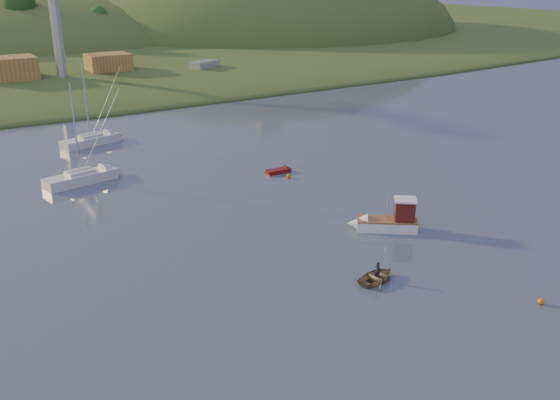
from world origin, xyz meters
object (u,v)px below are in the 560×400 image
fishing_boat (382,221)px  sailboat_far (90,140)px  sailboat_near (81,177)px  canoe (377,276)px  red_tender (283,170)px

fishing_boat → sailboat_far: size_ratio=0.57×
fishing_boat → sailboat_near: sailboat_near is taller
sailboat_far → canoe: (7.99, -53.92, -0.36)m
fishing_boat → sailboat_far: sailboat_far is taller
sailboat_far → red_tender: 30.42m
fishing_boat → sailboat_far: (-15.26, 45.95, -0.19)m
red_tender → sailboat_near: bearing=161.4°
sailboat_far → red_tender: size_ratio=3.22×
fishing_boat → sailboat_near: (-21.04, 29.45, -0.19)m
sailboat_near → canoe: (13.76, -37.42, -0.37)m
canoe → sailboat_near: bearing=8.7°
fishing_boat → canoe: fishing_boat is taller
sailboat_near → fishing_boat: bearing=-66.3°
red_tender → canoe: bearing=-104.0°
sailboat_far → fishing_boat: bearing=-88.2°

